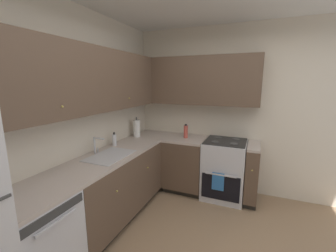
{
  "coord_description": "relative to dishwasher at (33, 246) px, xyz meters",
  "views": [
    {
      "loc": [
        -1.71,
        -0.19,
        1.78
      ],
      "look_at": [
        0.96,
        0.92,
        1.2
      ],
      "focal_mm": 23.19,
      "sensor_mm": 36.0,
      "label": 1
    }
  ],
  "objects": [
    {
      "name": "oven_range",
      "position": [
        2.26,
        -1.25,
        0.02
      ],
      "size": [
        0.68,
        0.62,
        1.05
      ],
      "color": "silver",
      "rests_on": "ground_plane"
    },
    {
      "name": "upper_cabinets_back",
      "position": [
        0.96,
        0.14,
        1.37
      ],
      "size": [
        2.52,
        0.34,
        0.74
      ],
      "color": "brown"
    },
    {
      "name": "wall_back",
      "position": [
        0.68,
        0.33,
        0.89
      ],
      "size": [
        3.82,
        0.05,
        2.65
      ],
      "primitive_type": "cube",
      "color": "beige",
      "rests_on": "ground_plane"
    },
    {
      "name": "countertop_back",
      "position": [
        1.12,
        0.0,
        0.45
      ],
      "size": [
        2.84,
        0.6,
        0.03
      ],
      "primitive_type": "cube",
      "color": "#B7A89E",
      "rests_on": "lower_cabinets_back"
    },
    {
      "name": "upper_cabinets_right",
      "position": [
        2.38,
        -0.7,
        1.37
      ],
      "size": [
        0.32,
        1.99,
        0.74
      ],
      "color": "brown"
    },
    {
      "name": "lower_cabinets_back",
      "position": [
        1.12,
        0.0,
        0.0
      ],
      "size": [
        1.64,
        0.62,
        0.86
      ],
      "color": "brown",
      "rests_on": "ground_plane"
    },
    {
      "name": "countertop_right",
      "position": [
        2.24,
        -0.84,
        0.45
      ],
      "size": [
        0.6,
        1.44,
        0.03
      ],
      "color": "#B7A89E",
      "rests_on": "lower_cabinets_right"
    },
    {
      "name": "oil_bottle",
      "position": [
        2.24,
        -0.61,
        0.57
      ],
      "size": [
        0.07,
        0.07,
        0.23
      ],
      "color": "#BF4C3F",
      "rests_on": "countertop_right"
    },
    {
      "name": "soap_bottle",
      "position": [
        1.42,
        0.18,
        0.55
      ],
      "size": [
        0.06,
        0.06,
        0.2
      ],
      "color": "silver",
      "rests_on": "countertop_back"
    },
    {
      "name": "sink",
      "position": [
        1.04,
        -0.03,
        0.43
      ],
      "size": [
        0.6,
        0.4,
        0.1
      ],
      "color": "#B7B7BC",
      "rests_on": "countertop_back"
    },
    {
      "name": "paper_towel_roll",
      "position": [
        2.01,
        0.16,
        0.61
      ],
      "size": [
        0.11,
        0.11,
        0.34
      ],
      "color": "white",
      "rests_on": "countertop_back"
    },
    {
      "name": "wall_right",
      "position": [
        2.57,
        -1.47,
        0.89
      ],
      "size": [
        0.05,
        3.64,
        2.65
      ],
      "primitive_type": "cube",
      "color": "beige",
      "rests_on": "ground_plane"
    },
    {
      "name": "lower_cabinets_right",
      "position": [
        2.24,
        -0.84,
        0.0
      ],
      "size": [
        0.62,
        1.44,
        0.86
      ],
      "color": "brown",
      "rests_on": "ground_plane"
    },
    {
      "name": "faucet",
      "position": [
        1.05,
        0.18,
        0.59
      ],
      "size": [
        0.07,
        0.16,
        0.22
      ],
      "color": "silver",
      "rests_on": "countertop_back"
    },
    {
      "name": "dishwasher",
      "position": [
        0.0,
        0.0,
        0.0
      ],
      "size": [
        0.6,
        0.63,
        0.86
      ],
      "color": "silver",
      "rests_on": "ground_plane"
    }
  ]
}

